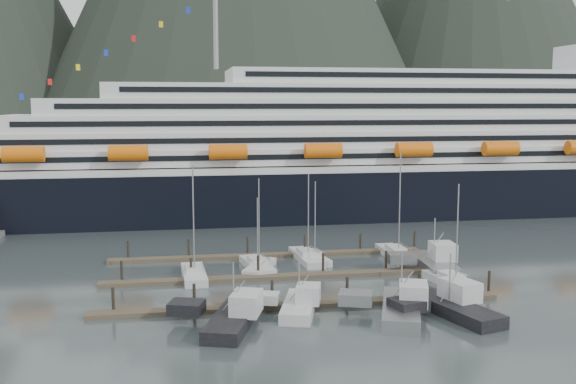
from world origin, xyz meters
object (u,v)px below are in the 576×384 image
sailboat_c (260,268)px  trawler_a (232,316)px  trawler_c (448,305)px  trawler_e (433,263)px  trawler_b (298,305)px  sailboat_g (396,255)px  sailboat_h (451,282)px  cruise_ship (403,156)px  trawler_d (400,307)px  sailboat_f (313,258)px  sailboat_d (306,258)px  sailboat_a (194,275)px  sailboat_b (257,266)px

sailboat_c → trawler_a: 23.50m
sailboat_c → trawler_a: size_ratio=0.77×
trawler_c → trawler_e: size_ratio=1.19×
trawler_c → trawler_b: bearing=62.6°
sailboat_g → sailboat_h: bearing=-173.6°
sailboat_g → trawler_b: sailboat_g is taller
cruise_ship → trawler_d: (-24.60, -69.89, -11.06)m
cruise_ship → sailboat_g: (-15.86, -42.93, -11.58)m
sailboat_f → sailboat_d: bearing=53.1°
trawler_a → trawler_b: 8.28m
sailboat_a → sailboat_c: 9.69m
sailboat_h → trawler_a: size_ratio=0.98×
trawler_a → trawler_e: size_ratio=1.11×
sailboat_h → trawler_d: 15.09m
sailboat_d → sailboat_g: sailboat_g is taller
trawler_a → trawler_b: size_ratio=1.31×
sailboat_g → trawler_a: bearing=134.2°
trawler_d → sailboat_b: bearing=47.7°
trawler_a → sailboat_a: bearing=27.7°
sailboat_h → sailboat_g: bearing=-3.1°
sailboat_b → trawler_b: sailboat_b is taller
cruise_ship → trawler_d: bearing=-109.4°
sailboat_g → trawler_d: size_ratio=1.21×
trawler_b → trawler_c: 16.84m
sailboat_a → sailboat_h: sailboat_a is taller
sailboat_c → trawler_c: size_ratio=0.72×
sailboat_b → trawler_b: size_ratio=1.25×
trawler_a → trawler_e: 35.60m
trawler_b → trawler_d: trawler_d is taller
sailboat_c → sailboat_b: bearing=38.8°
trawler_c → trawler_d: trawler_d is taller
cruise_ship → sailboat_h: cruise_ship is taller
sailboat_d → trawler_c: sailboat_d is taller
sailboat_f → trawler_e: sailboat_f is taller
sailboat_d → trawler_a: 30.69m
trawler_d → sailboat_c: bearing=48.2°
sailboat_b → sailboat_c: (0.23, -0.89, -0.03)m
trawler_c → sailboat_a: bearing=37.6°
sailboat_g → trawler_d: bearing=161.7°
sailboat_g → trawler_a: 38.40m
cruise_ship → trawler_c: size_ratio=13.81×
sailboat_a → trawler_d: size_ratio=1.16×
sailboat_a → trawler_d: (22.02, -19.92, 0.52)m
sailboat_a → sailboat_f: (17.82, 7.17, -0.04)m
trawler_d → trawler_c: bearing=-72.1°
sailboat_b → sailboat_g: size_ratio=0.81×
trawler_a → trawler_c: size_ratio=0.93×
sailboat_b → sailboat_d: bearing=-72.7°
sailboat_f → trawler_e: (15.68, -8.05, 0.58)m
sailboat_a → sailboat_g: sailboat_g is taller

